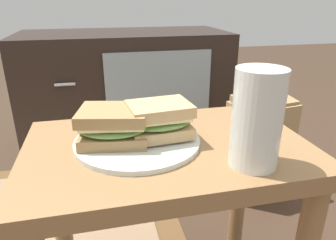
{
  "coord_description": "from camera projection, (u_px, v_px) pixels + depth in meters",
  "views": [
    {
      "loc": [
        -0.13,
        -0.54,
        0.73
      ],
      "look_at": [
        0.0,
        0.0,
        0.51
      ],
      "focal_mm": 33.11,
      "sensor_mm": 36.0,
      "label": 1
    }
  ],
  "objects": [
    {
      "name": "paper_bag",
      "position": [
        258.0,
        147.0,
        1.19
      ],
      "size": [
        0.25,
        0.18,
        0.4
      ],
      "color": "tan",
      "rests_on": "ground"
    },
    {
      "name": "side_table",
      "position": [
        168.0,
        182.0,
        0.65
      ],
      "size": [
        0.56,
        0.36,
        0.46
      ],
      "color": "olive",
      "rests_on": "ground"
    },
    {
      "name": "tv_cabinet",
      "position": [
        127.0,
        92.0,
        1.54
      ],
      "size": [
        0.96,
        0.46,
        0.58
      ],
      "color": "black",
      "rests_on": "ground"
    },
    {
      "name": "area_rug",
      "position": [
        37.0,
        230.0,
        1.04
      ],
      "size": [
        0.95,
        0.88,
        0.01
      ],
      "color": "brown",
      "rests_on": "ground"
    },
    {
      "name": "sandwich_back",
      "position": [
        159.0,
        120.0,
        0.61
      ],
      "size": [
        0.14,
        0.11,
        0.07
      ],
      "color": "tan",
      "rests_on": "plate"
    },
    {
      "name": "sandwich_front",
      "position": [
        114.0,
        125.0,
        0.59
      ],
      "size": [
        0.15,
        0.13,
        0.07
      ],
      "color": "#9E7A4C",
      "rests_on": "plate"
    },
    {
      "name": "beer_glass",
      "position": [
        257.0,
        120.0,
        0.51
      ],
      "size": [
        0.08,
        0.08,
        0.17
      ],
      "color": "silver",
      "rests_on": "side_table"
    },
    {
      "name": "plate",
      "position": [
        138.0,
        141.0,
        0.61
      ],
      "size": [
        0.25,
        0.25,
        0.01
      ],
      "primitive_type": "cylinder",
      "color": "silver",
      "rests_on": "side_table"
    }
  ]
}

